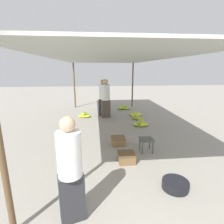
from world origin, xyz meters
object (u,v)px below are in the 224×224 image
banana_pile_left_1 (85,115)px  crate_near (118,141)px  basin_black (175,185)px  crate_mid (126,157)px  banana_pile_right_1 (136,117)px  banana_pile_right_3 (123,108)px  shopper_walking_mid (106,98)px  banana_pile_right_0 (136,114)px  banana_pile_right_2 (141,124)px  banana_pile_left_0 (67,136)px  vendor_foreground (70,169)px  stool (146,141)px  shopper_walking_far (103,97)px

banana_pile_left_1 → crate_near: banana_pile_left_1 is taller
basin_black → crate_mid: bearing=125.5°
banana_pile_right_1 → banana_pile_right_3: size_ratio=0.68×
banana_pile_left_1 → shopper_walking_mid: shopper_walking_mid is taller
banana_pile_right_0 → crate_mid: (-1.17, -4.06, 0.05)m
banana_pile_right_3 → crate_mid: banana_pile_right_3 is taller
banana_pile_right_0 → shopper_walking_mid: bearing=-172.7°
banana_pile_right_2 → shopper_walking_mid: bearing=134.1°
banana_pile_left_0 → banana_pile_right_3: size_ratio=0.67×
banana_pile_left_1 → banana_pile_right_0: banana_pile_left_1 is taller
basin_black → crate_near: 2.14m
banana_pile_right_2 → crate_mid: size_ratio=1.47×
vendor_foreground → stool: vendor_foreground is taller
basin_black → banana_pile_right_3: bearing=89.3°
vendor_foreground → banana_pile_right_3: vendor_foreground is taller
crate_mid → shopper_walking_far: shopper_walking_far is taller
banana_pile_right_3 → basin_black: bearing=-90.7°
vendor_foreground → banana_pile_right_2: size_ratio=2.70×
basin_black → shopper_walking_mid: shopper_walking_mid is taller
stool → shopper_walking_far: shopper_walking_far is taller
banana_pile_right_3 → shopper_walking_far: (-1.14, -1.13, 0.79)m
banana_pile_left_1 → shopper_walking_far: (0.85, 0.20, 0.77)m
banana_pile_left_1 → crate_near: 3.27m
vendor_foreground → banana_pile_right_0: vendor_foreground is taller
banana_pile_right_1 → banana_pile_right_3: (-0.25, 1.93, -0.02)m
vendor_foreground → basin_black: size_ratio=3.26×
banana_pile_right_0 → banana_pile_right_2: banana_pile_right_2 is taller
banana_pile_right_1 → stool: bearing=-98.4°
banana_pile_left_1 → shopper_walking_mid: (0.96, -0.16, 0.79)m
stool → banana_pile_right_2: size_ratio=0.62×
banana_pile_left_1 → banana_pile_right_3: 2.40m
banana_pile_left_1 → banana_pile_right_2: size_ratio=0.96×
crate_mid → stool: bearing=37.7°
banana_pile_left_0 → shopper_walking_far: shopper_walking_far is taller
banana_pile_left_1 → banana_pile_right_0: (2.36, 0.02, -0.03)m
banana_pile_right_2 → banana_pile_right_3: 2.81m
basin_black → crate_mid: size_ratio=1.21×
banana_pile_left_0 → shopper_walking_mid: (1.34, 2.39, 0.78)m
banana_pile_right_3 → shopper_walking_mid: shopper_walking_mid is taller
banana_pile_right_0 → banana_pile_right_2: bearing=-95.3°
stool → crate_mid: stool is taller
banana_pile_right_3 → banana_pile_left_0: bearing=-121.4°
basin_black → shopper_walking_far: shopper_walking_far is taller
crate_mid → shopper_walking_mid: (-0.24, 3.88, 0.77)m
banana_pile_left_0 → banana_pile_right_3: banana_pile_right_3 is taller
banana_pile_right_0 → shopper_walking_far: shopper_walking_far is taller
stool → crate_mid: (-0.61, -0.47, -0.18)m
banana_pile_right_1 → vendor_foreground: bearing=-113.0°
vendor_foreground → banana_pile_left_1: 5.60m
crate_mid → banana_pile_left_1: bearing=106.4°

